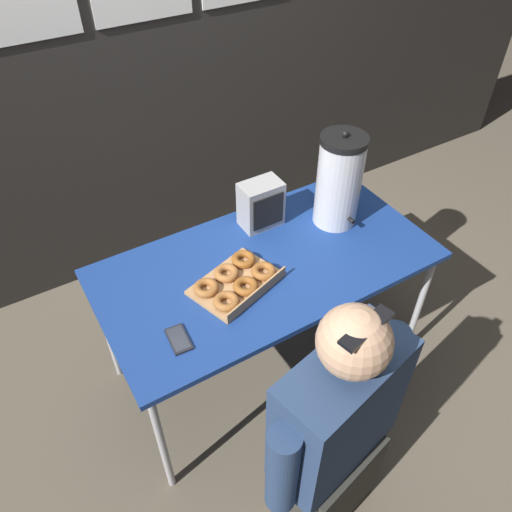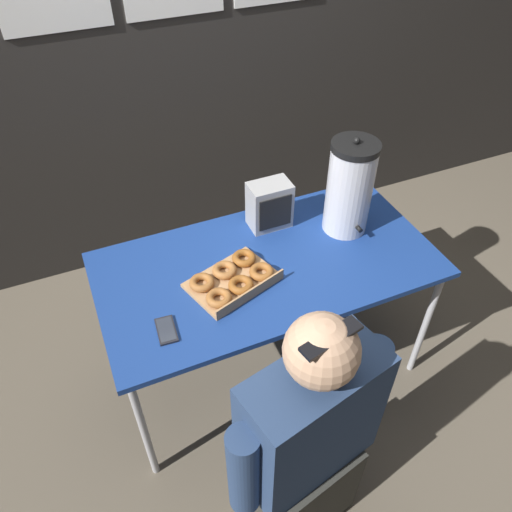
{
  "view_description": "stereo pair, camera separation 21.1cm",
  "coord_description": "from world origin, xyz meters",
  "views": [
    {
      "loc": [
        -0.85,
        -1.33,
        2.24
      ],
      "look_at": [
        -0.06,
        0.0,
        0.8
      ],
      "focal_mm": 35.0,
      "sensor_mm": 36.0,
      "label": 1
    },
    {
      "loc": [
        -0.67,
        -1.42,
        2.24
      ],
      "look_at": [
        -0.06,
        0.0,
        0.8
      ],
      "focal_mm": 35.0,
      "sensor_mm": 36.0,
      "label": 2
    }
  ],
  "objects": [
    {
      "name": "coffee_urn",
      "position": [
        0.43,
        0.08,
        0.96
      ],
      "size": [
        0.21,
        0.24,
        0.47
      ],
      "color": "silver",
      "rests_on": "folding_table"
    },
    {
      "name": "person_seated",
      "position": [
        -0.17,
        -0.73,
        0.57
      ],
      "size": [
        0.63,
        0.34,
        1.22
      ],
      "rotation": [
        0.0,
        0.0,
        3.36
      ],
      "color": "#33332D",
      "rests_on": "ground"
    },
    {
      "name": "ground_plane",
      "position": [
        0.0,
        0.0,
        0.0
      ],
      "size": [
        12.0,
        12.0,
        0.0
      ],
      "primitive_type": "plane",
      "color": "brown"
    },
    {
      "name": "space_heater",
      "position": [
        0.12,
        0.24,
        0.85
      ],
      "size": [
        0.19,
        0.13,
        0.23
      ],
      "color": "#9E9E9E",
      "rests_on": "folding_table"
    },
    {
      "name": "donut_box",
      "position": [
        -0.18,
        -0.05,
        0.76
      ],
      "size": [
        0.41,
        0.34,
        0.05
      ],
      "rotation": [
        0.0,
        0.0,
        0.31
      ],
      "color": "tan",
      "rests_on": "folding_table"
    },
    {
      "name": "folding_table",
      "position": [
        0.0,
        0.0,
        0.7
      ],
      "size": [
        1.47,
        0.76,
        0.74
      ],
      "color": "navy",
      "rests_on": "ground"
    },
    {
      "name": "back_wall",
      "position": [
        0.0,
        1.18,
        1.21
      ],
      "size": [
        6.0,
        0.11,
        2.41
      ],
      "color": "#282623",
      "rests_on": "ground"
    },
    {
      "name": "cell_phone",
      "position": [
        -0.51,
        -0.19,
        0.75
      ],
      "size": [
        0.08,
        0.14,
        0.01
      ],
      "rotation": [
        0.0,
        0.0,
        -0.08
      ],
      "color": "black",
      "rests_on": "folding_table"
    }
  ]
}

